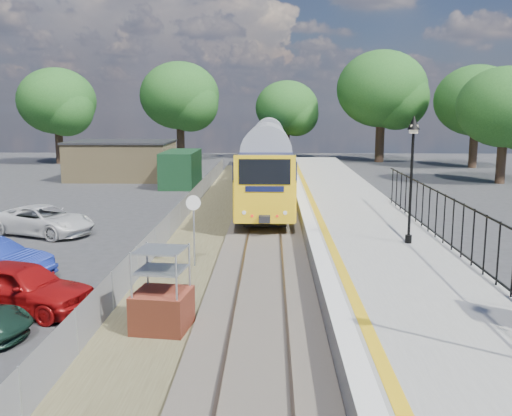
{
  "coord_description": "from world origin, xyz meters",
  "views": [
    {
      "loc": [
        0.31,
        -14.39,
        5.73
      ],
      "look_at": [
        -0.29,
        6.95,
        2.0
      ],
      "focal_mm": 40.0,
      "sensor_mm": 36.0,
      "label": 1
    }
  ],
  "objects_px": {
    "victorian_lamp_north": "(413,150)",
    "train": "(268,152)",
    "car_white": "(43,220)",
    "car_red": "(20,287)",
    "speed_sign": "(194,219)",
    "brick_plinth": "(162,291)"
  },
  "relations": [
    {
      "from": "train",
      "to": "speed_sign",
      "type": "bearing_deg",
      "value": -95.73
    },
    {
      "from": "victorian_lamp_north",
      "to": "train",
      "type": "relative_size",
      "value": 0.11
    },
    {
      "from": "car_red",
      "to": "car_white",
      "type": "xyz_separation_m",
      "value": [
        -3.32,
        9.97,
        -0.06
      ]
    },
    {
      "from": "speed_sign",
      "to": "car_red",
      "type": "height_order",
      "value": "speed_sign"
    },
    {
      "from": "car_white",
      "to": "victorian_lamp_north",
      "type": "bearing_deg",
      "value": -86.27
    },
    {
      "from": "brick_plinth",
      "to": "car_white",
      "type": "distance_m",
      "value": 13.64
    },
    {
      "from": "brick_plinth",
      "to": "car_white",
      "type": "height_order",
      "value": "brick_plinth"
    },
    {
      "from": "brick_plinth",
      "to": "speed_sign",
      "type": "distance_m",
      "value": 6.06
    },
    {
      "from": "victorian_lamp_north",
      "to": "car_white",
      "type": "distance_m",
      "value": 16.64
    },
    {
      "from": "victorian_lamp_north",
      "to": "car_red",
      "type": "xyz_separation_m",
      "value": [
        -12.14,
        -5.01,
        -3.56
      ]
    },
    {
      "from": "victorian_lamp_north",
      "to": "speed_sign",
      "type": "height_order",
      "value": "victorian_lamp_north"
    },
    {
      "from": "train",
      "to": "speed_sign",
      "type": "relative_size",
      "value": 15.28
    },
    {
      "from": "victorian_lamp_north",
      "to": "train",
      "type": "height_order",
      "value": "victorian_lamp_north"
    },
    {
      "from": "train",
      "to": "car_white",
      "type": "xyz_separation_m",
      "value": [
        -10.16,
        -19.66,
        -1.67
      ]
    },
    {
      "from": "train",
      "to": "car_red",
      "type": "distance_m",
      "value": 30.45
    },
    {
      "from": "victorian_lamp_north",
      "to": "car_white",
      "type": "xyz_separation_m",
      "value": [
        -15.46,
        4.96,
        -3.62
      ]
    },
    {
      "from": "victorian_lamp_north",
      "to": "car_red",
      "type": "height_order",
      "value": "victorian_lamp_north"
    },
    {
      "from": "speed_sign",
      "to": "car_white",
      "type": "height_order",
      "value": "speed_sign"
    },
    {
      "from": "victorian_lamp_north",
      "to": "train",
      "type": "distance_m",
      "value": 25.26
    },
    {
      "from": "car_white",
      "to": "speed_sign",
      "type": "bearing_deg",
      "value": -103.02
    },
    {
      "from": "train",
      "to": "brick_plinth",
      "type": "xyz_separation_m",
      "value": [
        -2.52,
        -30.95,
        -1.27
      ]
    },
    {
      "from": "brick_plinth",
      "to": "train",
      "type": "bearing_deg",
      "value": 85.34
    }
  ]
}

